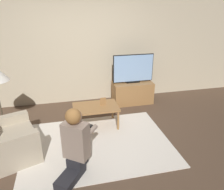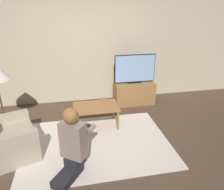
% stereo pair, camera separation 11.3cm
% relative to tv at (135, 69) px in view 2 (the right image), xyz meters
% --- Properties ---
extents(ground_plane, '(10.00, 10.00, 0.00)m').
position_rel_tv_xyz_m(ground_plane, '(-1.11, -1.50, -0.85)').
color(ground_plane, brown).
extents(wall_back, '(10.00, 0.06, 2.60)m').
position_rel_tv_xyz_m(wall_back, '(-1.11, 0.43, 0.45)').
color(wall_back, beige).
rests_on(wall_back, ground_plane).
extents(rug, '(2.48, 1.81, 0.02)m').
position_rel_tv_xyz_m(rug, '(-1.11, -1.50, -0.85)').
color(rug, silver).
rests_on(rug, ground_plane).
extents(tv_stand, '(0.94, 0.46, 0.51)m').
position_rel_tv_xyz_m(tv_stand, '(0.00, -0.00, -0.60)').
color(tv_stand, olive).
rests_on(tv_stand, ground_plane).
extents(tv, '(0.95, 0.08, 0.67)m').
position_rel_tv_xyz_m(tv, '(0.00, 0.00, 0.00)').
color(tv, black).
rests_on(tv, tv_stand).
extents(coffee_table, '(0.85, 0.54, 0.44)m').
position_rel_tv_xyz_m(coffee_table, '(-1.04, -0.92, -0.46)').
color(coffee_table, olive).
rests_on(coffee_table, ground_plane).
extents(armchair, '(1.11, 1.08, 0.93)m').
position_rel_tv_xyz_m(armchair, '(-2.59, -1.57, -0.56)').
color(armchair, '#B7A88E').
rests_on(armchair, ground_plane).
extents(person_kneeling, '(0.69, 0.83, 1.00)m').
position_rel_tv_xyz_m(person_kneeling, '(-1.51, -2.12, -0.34)').
color(person_kneeling, '#232328').
rests_on(person_kneeling, rug).
extents(picture_frame, '(0.11, 0.01, 0.15)m').
position_rel_tv_xyz_m(picture_frame, '(-0.89, -0.89, -0.34)').
color(picture_frame, olive).
rests_on(picture_frame, coffee_table).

